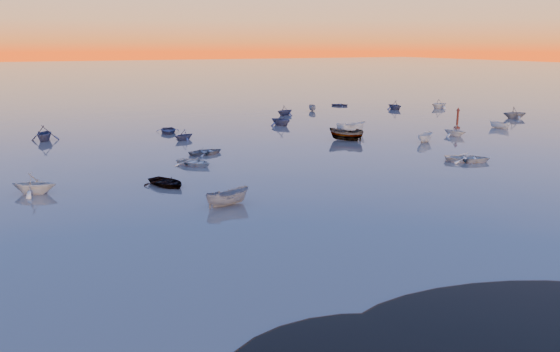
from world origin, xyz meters
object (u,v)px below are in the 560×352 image
boat_near_center (228,205)px  channel_marker (457,120)px  boat_near_left (194,165)px  boat_near_right (455,136)px

boat_near_center → channel_marker: size_ratio=1.18×
boat_near_left → channel_marker: (42.46, 7.96, 1.24)m
boat_near_center → boat_near_left: bearing=-14.5°
boat_near_center → boat_near_right: size_ratio=1.11×
boat_near_right → channel_marker: size_ratio=1.06×
boat_near_center → channel_marker: bearing=-70.4°
boat_near_left → boat_near_right: boat_near_right is taller
boat_near_left → boat_near_center: 14.98m
boat_near_right → boat_near_left: bearing=-12.6°
boat_near_left → boat_near_center: boat_near_center is taller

